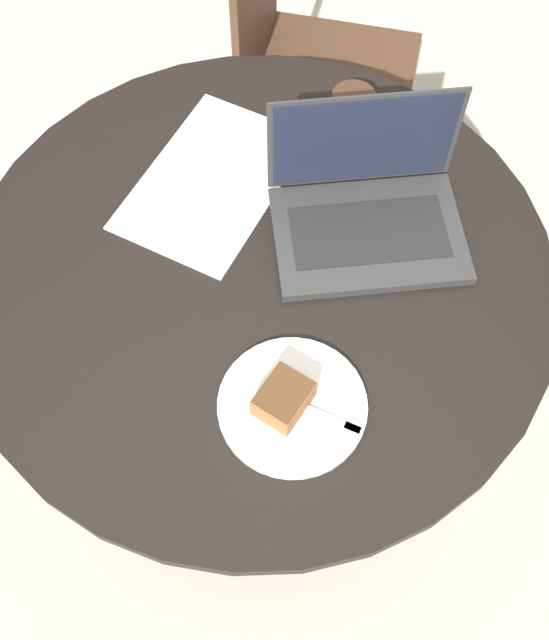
{
  "coord_description": "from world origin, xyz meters",
  "views": [
    {
      "loc": [
        0.34,
        0.64,
        1.87
      ],
      "look_at": [
        0.04,
        0.13,
        0.81
      ],
      "focal_mm": 42.0,
      "sensor_mm": 36.0,
      "label": 1
    }
  ],
  "objects_px": {
    "chair": "(304,62)",
    "laptop": "(367,211)",
    "plate": "(292,406)",
    "coffee_glass": "(352,112)"
  },
  "relations": [
    {
      "from": "chair",
      "to": "laptop",
      "type": "distance_m",
      "value": 0.78
    },
    {
      "from": "plate",
      "to": "coffee_glass",
      "type": "distance_m",
      "value": 0.6
    },
    {
      "from": "coffee_glass",
      "to": "laptop",
      "type": "bearing_deg",
      "value": 63.69
    },
    {
      "from": "coffee_glass",
      "to": "plate",
      "type": "bearing_deg",
      "value": 48.37
    },
    {
      "from": "chair",
      "to": "plate",
      "type": "relative_size",
      "value": 4.13
    },
    {
      "from": "plate",
      "to": "coffee_glass",
      "type": "height_order",
      "value": "coffee_glass"
    },
    {
      "from": "chair",
      "to": "laptop",
      "type": "xyz_separation_m",
      "value": [
        0.28,
        0.66,
        0.31
      ]
    },
    {
      "from": "chair",
      "to": "laptop",
      "type": "bearing_deg",
      "value": 19.72
    },
    {
      "from": "coffee_glass",
      "to": "chair",
      "type": "bearing_deg",
      "value": -111.69
    },
    {
      "from": "chair",
      "to": "coffee_glass",
      "type": "relative_size",
      "value": 11.5
    }
  ]
}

